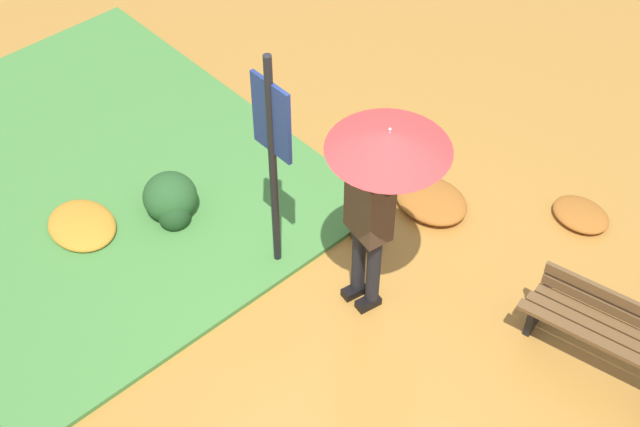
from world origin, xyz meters
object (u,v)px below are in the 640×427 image
person_with_umbrella (380,174)px  info_sign_post (272,143)px  handbag (366,234)px  park_bench (610,336)px

person_with_umbrella → info_sign_post: info_sign_post is taller
person_with_umbrella → info_sign_post: size_ratio=0.89×
person_with_umbrella → info_sign_post: bearing=-162.6°
info_sign_post → handbag: 1.57m
person_with_umbrella → handbag: person_with_umbrella is taller
info_sign_post → person_with_umbrella: bearing=17.4°
park_bench → handbag: bearing=-168.4°
info_sign_post → park_bench: info_sign_post is taller
handbag → person_with_umbrella: bearing=-40.6°
person_with_umbrella → park_bench: size_ratio=1.44×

